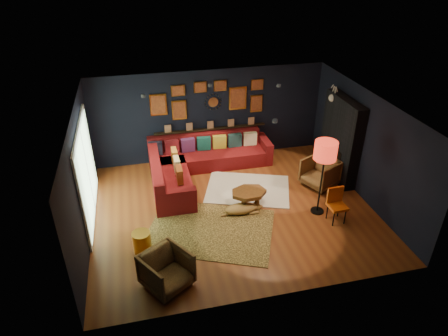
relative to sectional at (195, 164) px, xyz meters
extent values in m
plane|color=brown|center=(0.61, -1.81, -0.32)|extent=(6.50, 6.50, 0.00)
plane|color=black|center=(0.61, 0.94, 0.98)|extent=(6.50, 0.00, 6.50)
plane|color=black|center=(0.61, -4.56, 0.98)|extent=(6.50, 0.00, 6.50)
plane|color=black|center=(-2.64, -1.81, 0.98)|extent=(0.00, 5.50, 5.50)
plane|color=black|center=(3.86, -1.81, 0.98)|extent=(0.00, 5.50, 5.50)
plane|color=white|center=(0.61, -1.81, 2.28)|extent=(6.50, 6.50, 0.00)
cube|color=maroon|center=(0.41, 0.44, -0.11)|extent=(3.20, 0.95, 0.42)
cube|color=maroon|center=(0.41, 0.80, 0.31)|extent=(3.20, 0.24, 0.46)
cube|color=maroon|center=(2.11, 0.44, 0.00)|extent=(0.22, 0.95, 0.64)
cube|color=maroon|center=(-0.71, -0.66, -0.11)|extent=(0.95, 2.20, 0.42)
cube|color=maroon|center=(-1.07, -0.66, 0.31)|extent=(0.24, 2.20, 0.46)
cube|color=maroon|center=(-0.71, -1.66, 0.00)|extent=(0.95, 0.22, 0.64)
cube|color=#292843|center=(-0.99, 0.59, 0.30)|extent=(0.38, 0.14, 0.38)
cube|color=maroon|center=(-0.54, 0.59, 0.30)|extent=(0.38, 0.14, 0.38)
cube|color=#5F2A62|center=(-0.09, 0.59, 0.30)|extent=(0.38, 0.14, 0.38)
cube|color=#155753|center=(0.36, 0.59, 0.30)|extent=(0.38, 0.14, 0.38)
cube|color=gold|center=(0.81, 0.59, 0.30)|extent=(0.38, 0.14, 0.38)
cube|color=#234C52|center=(1.26, 0.59, 0.30)|extent=(0.38, 0.14, 0.38)
cube|color=beige|center=(1.71, 0.59, 0.30)|extent=(0.38, 0.14, 0.38)
cube|color=#C57E2A|center=(-0.53, 0.04, 0.30)|extent=(0.14, 0.38, 0.38)
cube|color=#D2BD7E|center=(-0.53, -0.46, 0.30)|extent=(0.14, 0.38, 0.38)
cube|color=brown|center=(-0.53, -0.96, 0.30)|extent=(0.14, 0.38, 0.38)
cube|color=black|center=(0.61, 0.87, 0.60)|extent=(3.20, 0.12, 0.04)
cube|color=gold|center=(-0.79, 0.91, 1.43)|extent=(0.45, 0.03, 0.60)
cube|color=#AA5525|center=(-0.79, 0.89, 1.43)|extent=(0.38, 0.01, 0.51)
cube|color=gold|center=(-0.24, 0.91, 1.23)|extent=(0.40, 0.03, 0.55)
cube|color=#AA5525|center=(-0.24, 0.89, 1.23)|extent=(0.34, 0.01, 0.47)
cube|color=gold|center=(-0.24, 0.91, 1.78)|extent=(0.38, 0.03, 0.30)
cube|color=#AA5525|center=(-0.24, 0.89, 1.78)|extent=(0.32, 0.01, 0.25)
cube|color=gold|center=(1.41, 0.91, 1.43)|extent=(0.50, 0.03, 0.65)
cube|color=#AA5525|center=(1.41, 0.89, 1.43)|extent=(0.42, 0.01, 0.55)
cube|color=gold|center=(1.96, 0.91, 1.23)|extent=(0.35, 0.03, 0.50)
cube|color=#AA5525|center=(1.96, 0.89, 1.23)|extent=(0.30, 0.01, 0.42)
cube|color=gold|center=(1.96, 0.91, 1.78)|extent=(0.35, 0.03, 0.30)
cube|color=#AA5525|center=(1.96, 0.89, 1.78)|extent=(0.30, 0.01, 0.25)
cube|color=gold|center=(0.36, 0.91, 1.83)|extent=(0.35, 0.03, 0.30)
cube|color=#AA5525|center=(0.36, 0.89, 1.83)|extent=(0.30, 0.01, 0.25)
cube|color=gold|center=(0.91, 0.91, 1.83)|extent=(0.35, 0.03, 0.30)
cube|color=#AA5525|center=(0.91, 0.89, 1.83)|extent=(0.30, 0.01, 0.25)
cylinder|color=silver|center=(0.71, 0.91, 1.38)|extent=(0.28, 0.03, 0.28)
cone|color=gold|center=(0.93, 0.91, 1.38)|extent=(0.03, 0.16, 0.03)
cone|color=gold|center=(0.92, 0.91, 1.46)|extent=(0.04, 0.16, 0.04)
cone|color=gold|center=(0.87, 0.91, 1.53)|extent=(0.04, 0.16, 0.04)
cone|color=gold|center=(0.80, 0.91, 1.58)|extent=(0.04, 0.16, 0.04)
cone|color=gold|center=(0.71, 0.91, 1.60)|extent=(0.03, 0.16, 0.03)
cone|color=gold|center=(0.63, 0.91, 1.58)|extent=(0.04, 0.16, 0.04)
cone|color=gold|center=(0.56, 0.91, 1.53)|extent=(0.04, 0.16, 0.04)
cone|color=gold|center=(0.51, 0.91, 1.46)|extent=(0.04, 0.16, 0.04)
cone|color=gold|center=(0.49, 0.91, 1.38)|extent=(0.03, 0.16, 0.03)
cone|color=gold|center=(0.51, 0.91, 1.29)|extent=(0.04, 0.16, 0.04)
cone|color=gold|center=(0.56, 0.91, 1.22)|extent=(0.04, 0.16, 0.04)
cone|color=gold|center=(0.63, 0.91, 1.17)|extent=(0.04, 0.16, 0.04)
cone|color=gold|center=(0.71, 0.91, 1.16)|extent=(0.03, 0.16, 0.03)
cone|color=gold|center=(0.80, 0.91, 1.17)|extent=(0.04, 0.16, 0.04)
cone|color=gold|center=(0.87, 0.91, 1.22)|extent=(0.04, 0.16, 0.04)
cone|color=gold|center=(0.92, 0.91, 1.29)|extent=(0.04, 0.16, 0.04)
cube|color=black|center=(3.71, -0.91, 0.78)|extent=(0.30, 1.60, 2.20)
cube|color=black|center=(3.65, -0.91, 0.13)|extent=(0.20, 0.80, 0.90)
cone|color=white|center=(3.80, -0.41, 1.73)|extent=(0.35, 0.28, 0.28)
sphere|color=white|center=(3.58, -0.41, 1.73)|extent=(0.20, 0.20, 0.20)
cylinder|color=white|center=(3.60, -0.47, 1.90)|extent=(0.02, 0.10, 0.28)
cylinder|color=white|center=(3.60, -0.35, 1.90)|extent=(0.02, 0.10, 0.28)
cube|color=white|center=(-2.61, -1.21, 0.78)|extent=(0.04, 2.80, 2.20)
cube|color=#B8E6B0|center=(-2.58, -1.21, 0.78)|extent=(0.01, 2.60, 2.00)
cube|color=white|center=(-2.58, -1.21, 0.78)|extent=(0.02, 0.06, 2.00)
cylinder|color=black|center=(-1.19, -0.61, 2.24)|extent=(0.10, 0.10, 0.06)
cylinder|color=black|center=(0.41, -0.21, 2.24)|extent=(0.10, 0.10, 0.06)
cylinder|color=black|center=(2.01, -0.61, 2.24)|extent=(0.10, 0.10, 0.06)
cylinder|color=black|center=(1.21, -2.61, 2.24)|extent=(0.10, 0.10, 0.06)
cube|color=white|center=(1.19, -1.06, -0.31)|extent=(2.48, 2.14, 0.03)
cube|color=tan|center=(-0.07, -2.46, -0.31)|extent=(3.24, 2.83, 0.02)
cylinder|color=brown|center=(0.82, -1.97, -0.12)|extent=(0.11, 0.11, 0.35)
cylinder|color=brown|center=(1.15, -1.97, -0.12)|extent=(0.11, 0.11, 0.35)
cylinder|color=brown|center=(0.99, -1.59, -0.12)|extent=(0.11, 0.11, 0.35)
cylinder|color=#A31B21|center=(-0.69, -0.41, -0.13)|extent=(0.49, 0.49, 0.32)
imported|color=#C18343|center=(-1.17, -3.86, 0.08)|extent=(1.05, 1.04, 0.80)
imported|color=#C18343|center=(3.06, -1.26, 0.08)|extent=(1.00, 1.03, 0.81)
cylinder|color=gold|center=(-1.57, -2.81, -0.09)|extent=(0.38, 0.38, 0.47)
cylinder|color=black|center=(2.64, -2.93, -0.12)|extent=(0.03, 0.03, 0.40)
cylinder|color=black|center=(2.92, -2.91, -0.12)|extent=(0.03, 0.03, 0.40)
cylinder|color=black|center=(2.62, -2.64, -0.12)|extent=(0.03, 0.03, 0.40)
cylinder|color=black|center=(2.91, -2.63, -0.12)|extent=(0.03, 0.03, 0.40)
cube|color=orange|center=(2.77, -2.78, 0.08)|extent=(0.40, 0.40, 0.06)
cube|color=orange|center=(2.77, -2.61, 0.30)|extent=(0.39, 0.07, 0.38)
cylinder|color=black|center=(2.53, -2.35, -0.30)|extent=(0.31, 0.31, 0.04)
cylinder|color=black|center=(2.53, -2.35, 0.46)|extent=(0.04, 0.04, 1.48)
cylinder|color=red|center=(2.53, -2.35, 1.31)|extent=(0.50, 0.50, 0.42)
camera|label=1|loc=(-1.36, -9.32, 5.30)|focal=32.00mm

